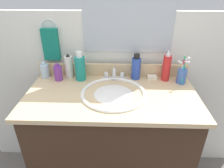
{
  "coord_description": "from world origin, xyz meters",
  "views": [
    {
      "loc": [
        0.04,
        -1.05,
        1.5
      ],
      "look_at": [
        0.0,
        0.0,
        0.93
      ],
      "focal_mm": 32.17,
      "sensor_mm": 36.0,
      "label": 1
    }
  ],
  "objects_px": {
    "bottle_spray_red": "(166,67)",
    "bottle_lotion_white": "(69,66)",
    "bottle_mouthwash_teal": "(80,68)",
    "cup_blue_plastic": "(182,75)",
    "bottle_cream_purple": "(58,73)",
    "faucet": "(114,76)",
    "soap_bar": "(152,77)",
    "bottle_gel_clear": "(45,71)",
    "bottle_shampoo_blue": "(136,68)",
    "hand_towel": "(51,44)"
  },
  "relations": [
    {
      "from": "hand_towel",
      "to": "faucet",
      "type": "height_order",
      "value": "hand_towel"
    },
    {
      "from": "faucet",
      "to": "bottle_spray_red",
      "type": "distance_m",
      "value": 0.36
    },
    {
      "from": "bottle_cream_purple",
      "to": "cup_blue_plastic",
      "type": "relative_size",
      "value": 0.62
    },
    {
      "from": "bottle_lotion_white",
      "to": "bottle_mouthwash_teal",
      "type": "bearing_deg",
      "value": -24.55
    },
    {
      "from": "hand_towel",
      "to": "bottle_lotion_white",
      "type": "relative_size",
      "value": 1.27
    },
    {
      "from": "bottle_mouthwash_teal",
      "to": "bottle_lotion_white",
      "type": "xyz_separation_m",
      "value": [
        -0.09,
        0.04,
        -0.01
      ]
    },
    {
      "from": "bottle_spray_red",
      "to": "soap_bar",
      "type": "height_order",
      "value": "bottle_spray_red"
    },
    {
      "from": "bottle_cream_purple",
      "to": "bottle_gel_clear",
      "type": "xyz_separation_m",
      "value": [
        -0.11,
        0.04,
        -0.0
      ]
    },
    {
      "from": "bottle_shampoo_blue",
      "to": "hand_towel",
      "type": "bearing_deg",
      "value": 173.99
    },
    {
      "from": "bottle_spray_red",
      "to": "faucet",
      "type": "bearing_deg",
      "value": -179.07
    },
    {
      "from": "bottle_gel_clear",
      "to": "soap_bar",
      "type": "relative_size",
      "value": 1.78
    },
    {
      "from": "hand_towel",
      "to": "bottle_gel_clear",
      "type": "distance_m",
      "value": 0.19
    },
    {
      "from": "bottle_spray_red",
      "to": "bottle_shampoo_blue",
      "type": "relative_size",
      "value": 1.21
    },
    {
      "from": "bottle_cream_purple",
      "to": "faucet",
      "type": "bearing_deg",
      "value": 2.62
    },
    {
      "from": "soap_bar",
      "to": "bottle_lotion_white",
      "type": "bearing_deg",
      "value": 178.8
    },
    {
      "from": "bottle_mouthwash_teal",
      "to": "cup_blue_plastic",
      "type": "relative_size",
      "value": 1.06
    },
    {
      "from": "bottle_spray_red",
      "to": "bottle_shampoo_blue",
      "type": "bearing_deg",
      "value": 175.17
    },
    {
      "from": "bottle_spray_red",
      "to": "bottle_lotion_white",
      "type": "xyz_separation_m",
      "value": [
        -0.67,
        0.03,
        -0.02
      ]
    },
    {
      "from": "bottle_mouthwash_teal",
      "to": "hand_towel",
      "type": "bearing_deg",
      "value": 156.66
    },
    {
      "from": "faucet",
      "to": "soap_bar",
      "type": "bearing_deg",
      "value": 4.7
    },
    {
      "from": "cup_blue_plastic",
      "to": "soap_bar",
      "type": "relative_size",
      "value": 3.0
    },
    {
      "from": "bottle_spray_red",
      "to": "bottle_cream_purple",
      "type": "bearing_deg",
      "value": -178.19
    },
    {
      "from": "bottle_spray_red",
      "to": "bottle_lotion_white",
      "type": "height_order",
      "value": "bottle_spray_red"
    },
    {
      "from": "bottle_gel_clear",
      "to": "cup_blue_plastic",
      "type": "relative_size",
      "value": 0.59
    },
    {
      "from": "bottle_lotion_white",
      "to": "bottle_spray_red",
      "type": "bearing_deg",
      "value": -2.42
    },
    {
      "from": "bottle_shampoo_blue",
      "to": "cup_blue_plastic",
      "type": "relative_size",
      "value": 0.94
    },
    {
      "from": "bottle_gel_clear",
      "to": "cup_blue_plastic",
      "type": "distance_m",
      "value": 0.94
    },
    {
      "from": "bottle_lotion_white",
      "to": "faucet",
      "type": "bearing_deg",
      "value": -6.12
    },
    {
      "from": "hand_towel",
      "to": "faucet",
      "type": "distance_m",
      "value": 0.49
    },
    {
      "from": "hand_towel",
      "to": "bottle_gel_clear",
      "type": "bearing_deg",
      "value": -127.32
    },
    {
      "from": "bottle_lotion_white",
      "to": "bottle_gel_clear",
      "type": "height_order",
      "value": "bottle_lotion_white"
    },
    {
      "from": "bottle_shampoo_blue",
      "to": "bottle_lotion_white",
      "type": "distance_m",
      "value": 0.47
    },
    {
      "from": "bottle_spray_red",
      "to": "bottle_mouthwash_teal",
      "type": "distance_m",
      "value": 0.58
    },
    {
      "from": "bottle_cream_purple",
      "to": "soap_bar",
      "type": "bearing_deg",
      "value": 3.47
    },
    {
      "from": "bottle_spray_red",
      "to": "bottle_lotion_white",
      "type": "distance_m",
      "value": 0.67
    },
    {
      "from": "bottle_mouthwash_teal",
      "to": "cup_blue_plastic",
      "type": "distance_m",
      "value": 0.68
    },
    {
      "from": "faucet",
      "to": "bottle_cream_purple",
      "type": "distance_m",
      "value": 0.38
    },
    {
      "from": "bottle_cream_purple",
      "to": "cup_blue_plastic",
      "type": "xyz_separation_m",
      "value": [
        0.83,
        -0.01,
        0.01
      ]
    },
    {
      "from": "bottle_cream_purple",
      "to": "bottle_mouthwash_teal",
      "type": "relative_size",
      "value": 0.58
    },
    {
      "from": "hand_towel",
      "to": "bottle_mouthwash_teal",
      "type": "relative_size",
      "value": 1.08
    },
    {
      "from": "cup_blue_plastic",
      "to": "hand_towel",
      "type": "bearing_deg",
      "value": 172.49
    },
    {
      "from": "bottle_spray_red",
      "to": "bottle_gel_clear",
      "type": "height_order",
      "value": "bottle_spray_red"
    },
    {
      "from": "hand_towel",
      "to": "faucet",
      "type": "relative_size",
      "value": 1.38
    },
    {
      "from": "bottle_mouthwash_teal",
      "to": "soap_bar",
      "type": "bearing_deg",
      "value": 3.12
    },
    {
      "from": "soap_bar",
      "to": "cup_blue_plastic",
      "type": "bearing_deg",
      "value": -16.35
    },
    {
      "from": "bottle_shampoo_blue",
      "to": "bottle_spray_red",
      "type": "bearing_deg",
      "value": -4.83
    },
    {
      "from": "bottle_shampoo_blue",
      "to": "cup_blue_plastic",
      "type": "bearing_deg",
      "value": -10.42
    },
    {
      "from": "bottle_mouthwash_teal",
      "to": "bottle_gel_clear",
      "type": "relative_size",
      "value": 1.79
    },
    {
      "from": "bottle_spray_red",
      "to": "bottle_mouthwash_teal",
      "type": "height_order",
      "value": "bottle_spray_red"
    },
    {
      "from": "bottle_shampoo_blue",
      "to": "bottle_lotion_white",
      "type": "height_order",
      "value": "bottle_shampoo_blue"
    }
  ]
}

